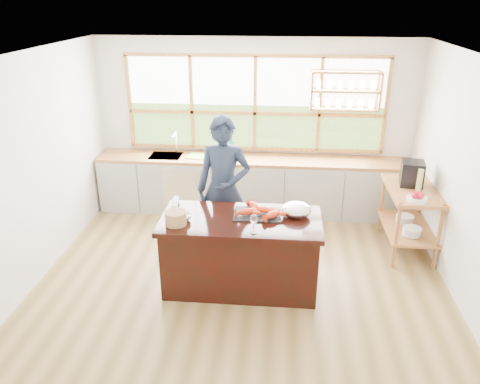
# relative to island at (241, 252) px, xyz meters

# --- Properties ---
(ground_plane) EXTENTS (5.00, 5.00, 0.00)m
(ground_plane) POSITION_rel_island_xyz_m (0.00, 0.20, -0.45)
(ground_plane) COLOR olive
(room_shell) EXTENTS (5.02, 4.52, 2.71)m
(room_shell) POSITION_rel_island_xyz_m (0.02, 0.71, 1.30)
(room_shell) COLOR silver
(room_shell) RESTS_ON ground_plane
(back_counter) EXTENTS (4.90, 0.63, 0.90)m
(back_counter) POSITION_rel_island_xyz_m (-0.02, 2.14, 0.00)
(back_counter) COLOR #A9A8A1
(back_counter) RESTS_ON ground_plane
(right_shelf_unit) EXTENTS (0.62, 1.10, 0.90)m
(right_shelf_unit) POSITION_rel_island_xyz_m (2.19, 1.09, 0.15)
(right_shelf_unit) COLOR #A76233
(right_shelf_unit) RESTS_ON ground_plane
(island) EXTENTS (1.85, 0.90, 0.90)m
(island) POSITION_rel_island_xyz_m (0.00, 0.00, 0.00)
(island) COLOR black
(island) RESTS_ON ground_plane
(cook) EXTENTS (0.74, 0.52, 1.92)m
(cook) POSITION_rel_island_xyz_m (-0.29, 0.71, 0.51)
(cook) COLOR #192134
(cook) RESTS_ON ground_plane
(potted_plant) EXTENTS (0.18, 0.14, 0.29)m
(potted_plant) POSITION_rel_island_xyz_m (-0.36, 2.20, 0.59)
(potted_plant) COLOR slate
(potted_plant) RESTS_ON back_counter
(cutting_board) EXTENTS (0.45, 0.37, 0.01)m
(cutting_board) POSITION_rel_island_xyz_m (-0.84, 2.14, 0.45)
(cutting_board) COLOR #7ACD4C
(cutting_board) RESTS_ON back_counter
(espresso_machine) EXTENTS (0.33, 0.35, 0.33)m
(espresso_machine) POSITION_rel_island_xyz_m (2.19, 1.24, 0.61)
(espresso_machine) COLOR black
(espresso_machine) RESTS_ON right_shelf_unit
(wine_bottle) EXTENTS (0.09, 0.09, 0.30)m
(wine_bottle) POSITION_rel_island_xyz_m (2.24, 1.04, 0.59)
(wine_bottle) COLOR #B3C461
(wine_bottle) RESTS_ON right_shelf_unit
(fruit_bowl) EXTENTS (0.25, 0.25, 0.11)m
(fruit_bowl) POSITION_rel_island_xyz_m (2.14, 0.70, 0.49)
(fruit_bowl) COLOR silver
(fruit_bowl) RESTS_ON right_shelf_unit
(slate_board) EXTENTS (0.55, 0.41, 0.02)m
(slate_board) POSITION_rel_island_xyz_m (0.19, 0.11, 0.45)
(slate_board) COLOR black
(slate_board) RESTS_ON island
(lobster_pile) EXTENTS (0.52, 0.44, 0.08)m
(lobster_pile) POSITION_rel_island_xyz_m (0.21, 0.11, 0.50)
(lobster_pile) COLOR red
(lobster_pile) RESTS_ON slate_board
(mixing_bowl_left) EXTENTS (0.28, 0.28, 0.14)m
(mixing_bowl_left) POSITION_rel_island_xyz_m (-0.70, -0.12, 0.51)
(mixing_bowl_left) COLOR silver
(mixing_bowl_left) RESTS_ON island
(mixing_bowl_right) EXTENTS (0.34, 0.34, 0.17)m
(mixing_bowl_right) POSITION_rel_island_xyz_m (0.63, 0.15, 0.52)
(mixing_bowl_right) COLOR silver
(mixing_bowl_right) RESTS_ON island
(wine_glass) EXTENTS (0.08, 0.08, 0.22)m
(wine_glass) POSITION_rel_island_xyz_m (0.17, -0.34, 0.61)
(wine_glass) COLOR white
(wine_glass) RESTS_ON island
(wicker_basket) EXTENTS (0.24, 0.24, 0.15)m
(wicker_basket) POSITION_rel_island_xyz_m (-0.71, -0.21, 0.52)
(wicker_basket) COLOR #A58048
(wicker_basket) RESTS_ON island
(parchment_roll) EXTENTS (0.12, 0.31, 0.08)m
(parchment_roll) POSITION_rel_island_xyz_m (-0.83, 0.26, 0.49)
(parchment_roll) COLOR silver
(parchment_roll) RESTS_ON island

